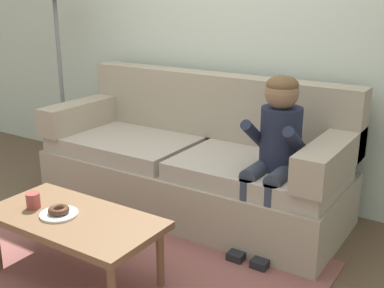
{
  "coord_description": "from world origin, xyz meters",
  "views": [
    {
      "loc": [
        1.79,
        -2.04,
        1.59
      ],
      "look_at": [
        0.17,
        0.45,
        0.65
      ],
      "focal_mm": 45.47,
      "sensor_mm": 36.0,
      "label": 1
    }
  ],
  "objects_px": {
    "couch": "(194,163)",
    "donut": "(59,210)",
    "toy_controller": "(59,225)",
    "coffee_table": "(74,223)",
    "mug": "(33,200)",
    "floor_lamp": "(55,4)",
    "person_child": "(275,146)"
  },
  "relations": [
    {
      "from": "donut",
      "to": "mug",
      "type": "bearing_deg",
      "value": -177.28
    },
    {
      "from": "coffee_table",
      "to": "donut",
      "type": "xyz_separation_m",
      "value": [
        -0.07,
        -0.03,
        0.07
      ]
    },
    {
      "from": "couch",
      "to": "donut",
      "type": "xyz_separation_m",
      "value": [
        -0.1,
        -1.23,
        0.08
      ]
    },
    {
      "from": "person_child",
      "to": "donut",
      "type": "height_order",
      "value": "person_child"
    },
    {
      "from": "couch",
      "to": "coffee_table",
      "type": "distance_m",
      "value": 1.2
    },
    {
      "from": "mug",
      "to": "floor_lamp",
      "type": "xyz_separation_m",
      "value": [
        -1.17,
        1.33,
        1.04
      ]
    },
    {
      "from": "person_child",
      "to": "donut",
      "type": "xyz_separation_m",
      "value": [
        -0.84,
        -1.02,
        -0.24
      ]
    },
    {
      "from": "donut",
      "to": "toy_controller",
      "type": "xyz_separation_m",
      "value": [
        -0.49,
        0.4,
        -0.4
      ]
    },
    {
      "from": "couch",
      "to": "mug",
      "type": "height_order",
      "value": "couch"
    },
    {
      "from": "floor_lamp",
      "to": "couch",
      "type": "bearing_deg",
      "value": -3.3
    },
    {
      "from": "person_child",
      "to": "toy_controller",
      "type": "height_order",
      "value": "person_child"
    },
    {
      "from": "coffee_table",
      "to": "person_child",
      "type": "height_order",
      "value": "person_child"
    },
    {
      "from": "person_child",
      "to": "mug",
      "type": "xyz_separation_m",
      "value": [
        -1.03,
        -1.03,
        -0.23
      ]
    },
    {
      "from": "donut",
      "to": "toy_controller",
      "type": "distance_m",
      "value": 0.75
    },
    {
      "from": "couch",
      "to": "coffee_table",
      "type": "relative_size",
      "value": 2.23
    },
    {
      "from": "person_child",
      "to": "toy_controller",
      "type": "distance_m",
      "value": 1.6
    },
    {
      "from": "coffee_table",
      "to": "mug",
      "type": "xyz_separation_m",
      "value": [
        -0.27,
        -0.04,
        0.09
      ]
    },
    {
      "from": "coffee_table",
      "to": "toy_controller",
      "type": "height_order",
      "value": "coffee_table"
    },
    {
      "from": "couch",
      "to": "donut",
      "type": "relative_size",
      "value": 18.96
    },
    {
      "from": "toy_controller",
      "to": "floor_lamp",
      "type": "distance_m",
      "value": 1.93
    },
    {
      "from": "donut",
      "to": "floor_lamp",
      "type": "distance_m",
      "value": 2.17
    },
    {
      "from": "coffee_table",
      "to": "person_child",
      "type": "distance_m",
      "value": 1.29
    },
    {
      "from": "coffee_table",
      "to": "mug",
      "type": "height_order",
      "value": "mug"
    },
    {
      "from": "mug",
      "to": "couch",
      "type": "bearing_deg",
      "value": 76.3
    },
    {
      "from": "couch",
      "to": "mug",
      "type": "xyz_separation_m",
      "value": [
        -0.3,
        -1.24,
        0.09
      ]
    },
    {
      "from": "toy_controller",
      "to": "donut",
      "type": "bearing_deg",
      "value": -43.15
    },
    {
      "from": "coffee_table",
      "to": "donut",
      "type": "height_order",
      "value": "donut"
    },
    {
      "from": "couch",
      "to": "floor_lamp",
      "type": "xyz_separation_m",
      "value": [
        -1.47,
        0.09,
        1.13
      ]
    },
    {
      "from": "mug",
      "to": "coffee_table",
      "type": "bearing_deg",
      "value": 9.12
    },
    {
      "from": "coffee_table",
      "to": "floor_lamp",
      "type": "distance_m",
      "value": 2.24
    },
    {
      "from": "toy_controller",
      "to": "coffee_table",
      "type": "bearing_deg",
      "value": -36.89
    },
    {
      "from": "couch",
      "to": "toy_controller",
      "type": "height_order",
      "value": "couch"
    }
  ]
}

